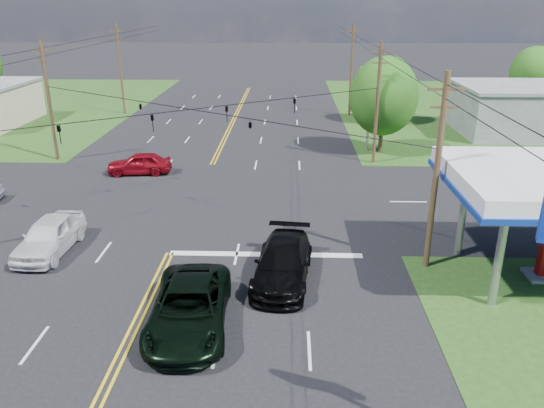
{
  "coord_description": "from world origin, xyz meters",
  "views": [
    {
      "loc": [
        6.14,
        -20.68,
        12.33
      ],
      "look_at": [
        5.26,
        6.0,
        2.06
      ],
      "focal_mm": 35.0,
      "sensor_mm": 36.0,
      "label": 1
    }
  ],
  "objects_px": {
    "pole_nw": "(49,100)",
    "tree_right_a": "(384,96)",
    "tree_right_b": "(388,83)",
    "pole_ne": "(377,102)",
    "retail_ne": "(532,111)",
    "tree_far_r": "(534,74)",
    "pickup_white": "(49,236)",
    "pickup_dkgreen": "(189,307)",
    "pole_left_far": "(120,68)",
    "pole_right_far": "(351,69)",
    "pole_se": "(436,172)",
    "suv_black": "(283,263)"
  },
  "relations": [
    {
      "from": "tree_far_r",
      "to": "pole_left_far",
      "type": "bearing_deg",
      "value": -177.56
    },
    {
      "from": "pole_se",
      "to": "retail_ne",
      "type": "bearing_deg",
      "value": 59.62
    },
    {
      "from": "pole_ne",
      "to": "pickup_dkgreen",
      "type": "bearing_deg",
      "value": -114.5
    },
    {
      "from": "pole_se",
      "to": "tree_far_r",
      "type": "xyz_separation_m",
      "value": [
        21.0,
        39.0,
        -0.37
      ]
    },
    {
      "from": "retail_ne",
      "to": "pickup_white",
      "type": "relative_size",
      "value": 2.6
    },
    {
      "from": "tree_far_r",
      "to": "suv_black",
      "type": "relative_size",
      "value": 1.25
    },
    {
      "from": "tree_far_r",
      "to": "retail_ne",
      "type": "bearing_deg",
      "value": -111.8
    },
    {
      "from": "pole_right_far",
      "to": "tree_right_b",
      "type": "relative_size",
      "value": 1.41
    },
    {
      "from": "tree_right_b",
      "to": "pickup_white",
      "type": "xyz_separation_m",
      "value": [
        -22.75,
        -32.0,
        -3.3
      ]
    },
    {
      "from": "tree_far_r",
      "to": "pickup_white",
      "type": "xyz_separation_m",
      "value": [
        -40.25,
        -38.0,
        -3.63
      ]
    },
    {
      "from": "pole_right_far",
      "to": "tree_right_b",
      "type": "distance_m",
      "value": 5.4
    },
    {
      "from": "pole_left_far",
      "to": "tree_right_b",
      "type": "xyz_separation_m",
      "value": [
        29.5,
        -4.0,
        -0.95
      ]
    },
    {
      "from": "retail_ne",
      "to": "pole_ne",
      "type": "bearing_deg",
      "value": -147.09
    },
    {
      "from": "retail_ne",
      "to": "pickup_dkgreen",
      "type": "xyz_separation_m",
      "value": [
        -27.75,
        -34.6,
        -1.3
      ]
    },
    {
      "from": "pole_right_far",
      "to": "pickup_dkgreen",
      "type": "xyz_separation_m",
      "value": [
        -10.75,
        -42.6,
        -4.26
      ]
    },
    {
      "from": "tree_right_a",
      "to": "pickup_white",
      "type": "relative_size",
      "value": 1.52
    },
    {
      "from": "tree_right_a",
      "to": "pole_right_far",
      "type": "bearing_deg",
      "value": 93.58
    },
    {
      "from": "tree_far_r",
      "to": "suv_black",
      "type": "bearing_deg",
      "value": -124.67
    },
    {
      "from": "pole_ne",
      "to": "tree_right_a",
      "type": "relative_size",
      "value": 1.16
    },
    {
      "from": "retail_ne",
      "to": "tree_right_b",
      "type": "distance_m",
      "value": 14.22
    },
    {
      "from": "retail_ne",
      "to": "pole_nw",
      "type": "relative_size",
      "value": 1.47
    },
    {
      "from": "pole_nw",
      "to": "tree_right_a",
      "type": "relative_size",
      "value": 1.16
    },
    {
      "from": "retail_ne",
      "to": "pole_nw",
      "type": "bearing_deg",
      "value": -165.65
    },
    {
      "from": "pole_nw",
      "to": "suv_black",
      "type": "distance_m",
      "value": 27.53
    },
    {
      "from": "pole_right_far",
      "to": "pickup_dkgreen",
      "type": "height_order",
      "value": "pole_right_far"
    },
    {
      "from": "pole_right_far",
      "to": "suv_black",
      "type": "relative_size",
      "value": 1.64
    },
    {
      "from": "pole_right_far",
      "to": "suv_black",
      "type": "xyz_separation_m",
      "value": [
        -7.08,
        -38.59,
        -4.28
      ]
    },
    {
      "from": "pole_right_far",
      "to": "pole_left_far",
      "type": "bearing_deg",
      "value": 180.0
    },
    {
      "from": "pole_ne",
      "to": "pole_left_far",
      "type": "relative_size",
      "value": 0.95
    },
    {
      "from": "retail_ne",
      "to": "pickup_dkgreen",
      "type": "relative_size",
      "value": 2.15
    },
    {
      "from": "pole_nw",
      "to": "pole_left_far",
      "type": "xyz_separation_m",
      "value": [
        0.0,
        19.0,
        0.25
      ]
    },
    {
      "from": "pole_se",
      "to": "tree_right_b",
      "type": "xyz_separation_m",
      "value": [
        3.5,
        33.0,
        -0.7
      ]
    },
    {
      "from": "pole_left_far",
      "to": "pickup_dkgreen",
      "type": "relative_size",
      "value": 1.54
    },
    {
      "from": "pole_left_far",
      "to": "pickup_dkgreen",
      "type": "distance_m",
      "value": 45.45
    },
    {
      "from": "pole_left_far",
      "to": "tree_far_r",
      "type": "relative_size",
      "value": 1.31
    },
    {
      "from": "retail_ne",
      "to": "pickup_white",
      "type": "bearing_deg",
      "value": -142.32
    },
    {
      "from": "tree_right_a",
      "to": "pole_nw",
      "type": "bearing_deg",
      "value": -173.66
    },
    {
      "from": "retail_ne",
      "to": "tree_far_r",
      "type": "distance_m",
      "value": 11.02
    },
    {
      "from": "retail_ne",
      "to": "pole_se",
      "type": "relative_size",
      "value": 1.47
    },
    {
      "from": "retail_ne",
      "to": "pole_se",
      "type": "distance_m",
      "value": 33.72
    },
    {
      "from": "pole_ne",
      "to": "tree_right_b",
      "type": "height_order",
      "value": "pole_ne"
    },
    {
      "from": "pole_se",
      "to": "pickup_white",
      "type": "relative_size",
      "value": 1.77
    },
    {
      "from": "tree_right_a",
      "to": "pickup_dkgreen",
      "type": "distance_m",
      "value": 29.35
    },
    {
      "from": "retail_ne",
      "to": "pickup_white",
      "type": "height_order",
      "value": "retail_ne"
    },
    {
      "from": "pole_left_far",
      "to": "retail_ne",
      "type": "bearing_deg",
      "value": -10.54
    },
    {
      "from": "pole_ne",
      "to": "tree_right_b",
      "type": "xyz_separation_m",
      "value": [
        3.5,
        15.0,
        -0.7
      ]
    },
    {
      "from": "tree_right_b",
      "to": "pole_ne",
      "type": "bearing_deg",
      "value": -103.13
    },
    {
      "from": "tree_right_a",
      "to": "suv_black",
      "type": "height_order",
      "value": "tree_right_a"
    },
    {
      "from": "tree_right_a",
      "to": "pickup_dkgreen",
      "type": "height_order",
      "value": "tree_right_a"
    },
    {
      "from": "pole_nw",
      "to": "pickup_white",
      "type": "xyz_separation_m",
      "value": [
        6.75,
        -17.0,
        -4.0
      ]
    }
  ]
}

